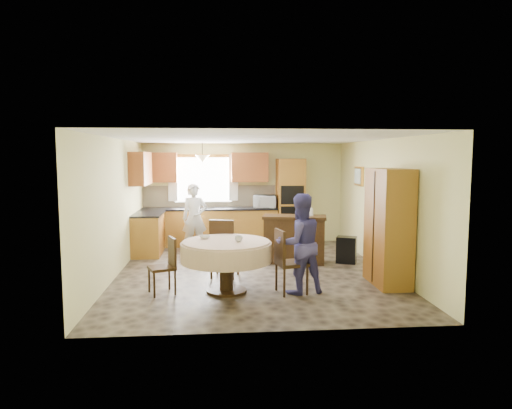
{
  "coord_description": "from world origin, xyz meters",
  "views": [
    {
      "loc": [
        -0.67,
        -8.44,
        2.17
      ],
      "look_at": [
        0.09,
        0.3,
        1.25
      ],
      "focal_mm": 32.0,
      "sensor_mm": 36.0,
      "label": 1
    }
  ],
  "objects_px": {
    "dining_table": "(226,252)",
    "sideboard": "(294,241)",
    "oven_tower": "(290,202)",
    "person_sink": "(195,218)",
    "chair_right": "(287,258)",
    "chair_back": "(223,246)",
    "cupboard": "(389,227)",
    "chair_left": "(166,263)",
    "person_dining": "(300,244)"
  },
  "relations": [
    {
      "from": "dining_table",
      "to": "sideboard",
      "type": "bearing_deg",
      "value": 53.38
    },
    {
      "from": "sideboard",
      "to": "oven_tower",
      "type": "bearing_deg",
      "value": 95.68
    },
    {
      "from": "oven_tower",
      "to": "person_sink",
      "type": "bearing_deg",
      "value": -161.42
    },
    {
      "from": "sideboard",
      "to": "chair_right",
      "type": "height_order",
      "value": "chair_right"
    },
    {
      "from": "oven_tower",
      "to": "chair_back",
      "type": "bearing_deg",
      "value": -118.84
    },
    {
      "from": "oven_tower",
      "to": "chair_right",
      "type": "xyz_separation_m",
      "value": [
        -0.72,
        -4.11,
        -0.49
      ]
    },
    {
      "from": "sideboard",
      "to": "cupboard",
      "type": "bearing_deg",
      "value": -40.22
    },
    {
      "from": "cupboard",
      "to": "sideboard",
      "type": "bearing_deg",
      "value": 127.32
    },
    {
      "from": "chair_left",
      "to": "person_dining",
      "type": "xyz_separation_m",
      "value": [
        2.11,
        -0.17,
        0.3
      ]
    },
    {
      "from": "dining_table",
      "to": "person_sink",
      "type": "xyz_separation_m",
      "value": [
        -0.65,
        3.17,
        0.13
      ]
    },
    {
      "from": "cupboard",
      "to": "chair_left",
      "type": "height_order",
      "value": "cupboard"
    },
    {
      "from": "sideboard",
      "to": "chair_right",
      "type": "bearing_deg",
      "value": -90.55
    },
    {
      "from": "chair_back",
      "to": "chair_right",
      "type": "height_order",
      "value": "chair_back"
    },
    {
      "from": "sideboard",
      "to": "person_dining",
      "type": "distance_m",
      "value": 2.13
    },
    {
      "from": "chair_back",
      "to": "person_dining",
      "type": "height_order",
      "value": "person_dining"
    },
    {
      "from": "dining_table",
      "to": "person_sink",
      "type": "distance_m",
      "value": 3.24
    },
    {
      "from": "sideboard",
      "to": "person_dining",
      "type": "relative_size",
      "value": 0.8
    },
    {
      "from": "sideboard",
      "to": "chair_left",
      "type": "bearing_deg",
      "value": -128.94
    },
    {
      "from": "sideboard",
      "to": "cupboard",
      "type": "relative_size",
      "value": 0.65
    },
    {
      "from": "cupboard",
      "to": "chair_left",
      "type": "xyz_separation_m",
      "value": [
        -3.7,
        -0.19,
        -0.49
      ]
    },
    {
      "from": "person_dining",
      "to": "person_sink",
      "type": "bearing_deg",
      "value": -76.58
    },
    {
      "from": "chair_back",
      "to": "person_sink",
      "type": "distance_m",
      "value": 2.41
    },
    {
      "from": "oven_tower",
      "to": "person_sink",
      "type": "xyz_separation_m",
      "value": [
        -2.33,
        -0.78,
        -0.28
      ]
    },
    {
      "from": "dining_table",
      "to": "chair_right",
      "type": "height_order",
      "value": "chair_right"
    },
    {
      "from": "oven_tower",
      "to": "cupboard",
      "type": "distance_m",
      "value": 3.89
    },
    {
      "from": "sideboard",
      "to": "chair_back",
      "type": "distance_m",
      "value": 1.83
    },
    {
      "from": "cupboard",
      "to": "dining_table",
      "type": "height_order",
      "value": "cupboard"
    },
    {
      "from": "oven_tower",
      "to": "chair_left",
      "type": "bearing_deg",
      "value": -123.81
    },
    {
      "from": "sideboard",
      "to": "person_dining",
      "type": "xyz_separation_m",
      "value": [
        -0.28,
        -2.08,
        0.34
      ]
    },
    {
      "from": "person_sink",
      "to": "person_dining",
      "type": "relative_size",
      "value": 0.98
    },
    {
      "from": "chair_left",
      "to": "person_sink",
      "type": "xyz_separation_m",
      "value": [
        0.3,
        3.15,
        0.29
      ]
    },
    {
      "from": "dining_table",
      "to": "person_sink",
      "type": "height_order",
      "value": "person_sink"
    },
    {
      "from": "sideboard",
      "to": "person_dining",
      "type": "bearing_deg",
      "value": -85.1
    },
    {
      "from": "cupboard",
      "to": "chair_right",
      "type": "height_order",
      "value": "cupboard"
    },
    {
      "from": "sideboard",
      "to": "cupboard",
      "type": "distance_m",
      "value": 2.22
    },
    {
      "from": "dining_table",
      "to": "chair_right",
      "type": "xyz_separation_m",
      "value": [
        0.96,
        -0.15,
        -0.08
      ]
    },
    {
      "from": "dining_table",
      "to": "chair_right",
      "type": "relative_size",
      "value": 1.42
    },
    {
      "from": "oven_tower",
      "to": "cupboard",
      "type": "height_order",
      "value": "oven_tower"
    },
    {
      "from": "chair_right",
      "to": "chair_left",
      "type": "bearing_deg",
      "value": 73.16
    },
    {
      "from": "sideboard",
      "to": "person_sink",
      "type": "distance_m",
      "value": 2.45
    },
    {
      "from": "chair_back",
      "to": "person_dining",
      "type": "xyz_separation_m",
      "value": [
        1.19,
        -1.0,
        0.21
      ]
    },
    {
      "from": "dining_table",
      "to": "chair_right",
      "type": "distance_m",
      "value": 0.97
    },
    {
      "from": "sideboard",
      "to": "person_sink",
      "type": "bearing_deg",
      "value": 161.78
    },
    {
      "from": "cupboard",
      "to": "oven_tower",
      "type": "bearing_deg",
      "value": 105.98
    },
    {
      "from": "oven_tower",
      "to": "cupboard",
      "type": "bearing_deg",
      "value": -74.02
    },
    {
      "from": "dining_table",
      "to": "person_dining",
      "type": "bearing_deg",
      "value": -7.19
    },
    {
      "from": "chair_left",
      "to": "person_dining",
      "type": "relative_size",
      "value": 0.56
    },
    {
      "from": "chair_right",
      "to": "person_sink",
      "type": "xyz_separation_m",
      "value": [
        -1.6,
        3.32,
        0.21
      ]
    },
    {
      "from": "chair_right",
      "to": "chair_back",
      "type": "bearing_deg",
      "value": 32.88
    },
    {
      "from": "person_sink",
      "to": "sideboard",
      "type": "bearing_deg",
      "value": -42.15
    }
  ]
}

